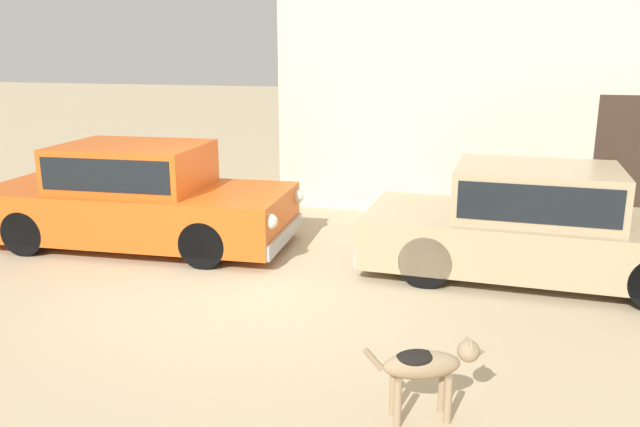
{
  "coord_description": "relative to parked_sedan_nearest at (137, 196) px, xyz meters",
  "views": [
    {
      "loc": [
        2.9,
        -6.82,
        2.78
      ],
      "look_at": [
        0.95,
        0.2,
        0.9
      ],
      "focal_mm": 35.8,
      "sensor_mm": 36.0,
      "label": 1
    }
  ],
  "objects": [
    {
      "name": "parked_sedan_second",
      "position": [
        5.51,
        0.1,
        -0.03
      ],
      "size": [
        4.38,
        1.85,
        1.4
      ],
      "rotation": [
        0.0,
        0.0,
        -0.03
      ],
      "color": "tan",
      "rests_on": "ground_plane"
    },
    {
      "name": "parked_sedan_nearest",
      "position": [
        0.0,
        0.0,
        0.0
      ],
      "size": [
        4.62,
        2.07,
        1.47
      ],
      "rotation": [
        0.0,
        0.0,
        0.06
      ],
      "color": "#D15619",
      "rests_on": "ground_plane"
    },
    {
      "name": "ground_plane",
      "position": [
        2.06,
        -1.14,
        -0.72
      ],
      "size": [
        80.0,
        80.0,
        0.0
      ],
      "primitive_type": "plane",
      "color": "tan"
    },
    {
      "name": "stray_dog_spotted",
      "position": [
        4.57,
        -3.5,
        -0.27
      ],
      "size": [
        0.92,
        0.44,
        0.67
      ],
      "rotation": [
        0.0,
        0.0,
        0.39
      ],
      "color": "#997F60",
      "rests_on": "ground_plane"
    }
  ]
}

